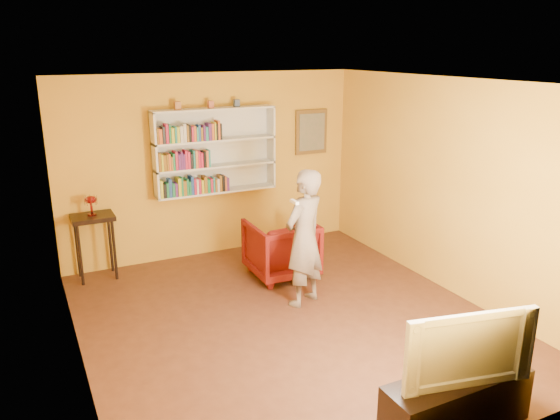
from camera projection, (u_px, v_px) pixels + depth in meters
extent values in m
cube|color=#452416|center=(289.00, 325.00, 6.34)|extent=(5.30, 5.80, 0.12)
cube|color=gold|center=(212.00, 166.00, 8.10)|extent=(5.30, 0.04, 2.70)
cube|color=gold|center=(455.00, 303.00, 3.76)|extent=(5.30, 0.04, 2.70)
cube|color=gold|center=(68.00, 240.00, 4.97)|extent=(0.04, 5.80, 2.70)
cube|color=gold|center=(449.00, 186.00, 6.89)|extent=(0.04, 5.80, 2.70)
cube|color=silver|center=(290.00, 79.00, 5.53)|extent=(5.30, 5.80, 0.06)
cube|color=silver|center=(212.00, 149.00, 7.99)|extent=(1.80, 0.03, 1.20)
cube|color=silver|center=(154.00, 156.00, 7.50)|extent=(0.03, 0.28, 1.20)
cube|color=silver|center=(271.00, 146.00, 8.25)|extent=(0.03, 0.28, 1.20)
cube|color=silver|center=(217.00, 191.00, 8.05)|extent=(1.80, 0.28, 0.03)
cube|color=silver|center=(216.00, 166.00, 7.94)|extent=(1.80, 0.28, 0.03)
cube|color=silver|center=(215.00, 140.00, 7.83)|extent=(1.80, 0.28, 0.03)
cube|color=silver|center=(214.00, 109.00, 7.71)|extent=(1.80, 0.28, 0.03)
cube|color=gold|center=(160.00, 189.00, 7.62)|extent=(0.04, 0.18, 0.25)
cube|color=black|center=(164.00, 190.00, 7.64)|extent=(0.04, 0.17, 0.19)
cube|color=#197243|center=(167.00, 190.00, 7.65)|extent=(0.03, 0.14, 0.21)
cube|color=#1F4091|center=(169.00, 188.00, 7.65)|extent=(0.04, 0.14, 0.26)
cube|color=#197243|center=(173.00, 190.00, 7.68)|extent=(0.04, 0.14, 0.19)
cube|color=#55236B|center=(176.00, 189.00, 7.70)|extent=(0.04, 0.14, 0.19)
cube|color=gold|center=(178.00, 187.00, 7.73)|extent=(0.04, 0.18, 0.26)
cube|color=#197243|center=(181.00, 186.00, 7.73)|extent=(0.03, 0.15, 0.26)
cube|color=brown|center=(184.00, 187.00, 7.76)|extent=(0.04, 0.17, 0.22)
cube|color=#197243|center=(186.00, 186.00, 7.78)|extent=(0.03, 0.17, 0.23)
cube|color=#197243|center=(189.00, 187.00, 7.80)|extent=(0.02, 0.17, 0.20)
cube|color=#1F4091|center=(191.00, 185.00, 7.81)|extent=(0.04, 0.19, 0.26)
cube|color=#B81C40|center=(194.00, 186.00, 7.81)|extent=(0.03, 0.14, 0.23)
cube|color=beige|center=(196.00, 186.00, 7.83)|extent=(0.03, 0.15, 0.22)
cube|color=#B81C40|center=(199.00, 186.00, 7.85)|extent=(0.03, 0.17, 0.22)
cube|color=gold|center=(201.00, 186.00, 7.88)|extent=(0.04, 0.18, 0.20)
cube|color=brown|center=(204.00, 184.00, 7.88)|extent=(0.04, 0.16, 0.25)
cube|color=#197243|center=(208.00, 185.00, 7.90)|extent=(0.04, 0.15, 0.20)
cube|color=#B81C40|center=(210.00, 185.00, 7.92)|extent=(0.03, 0.15, 0.21)
cube|color=teal|center=(213.00, 184.00, 7.94)|extent=(0.03, 0.16, 0.21)
cube|color=brown|center=(214.00, 185.00, 7.96)|extent=(0.02, 0.18, 0.19)
cube|color=beige|center=(217.00, 185.00, 7.98)|extent=(0.03, 0.17, 0.19)
cube|color=brown|center=(219.00, 183.00, 7.97)|extent=(0.04, 0.14, 0.24)
cube|color=black|center=(222.00, 183.00, 8.01)|extent=(0.04, 0.18, 0.23)
cube|color=#CC5C28|center=(224.00, 183.00, 8.02)|extent=(0.02, 0.17, 0.22)
cube|color=#55236B|center=(226.00, 183.00, 8.03)|extent=(0.04, 0.16, 0.19)
cube|color=brown|center=(159.00, 162.00, 7.51)|extent=(0.03, 0.18, 0.25)
cube|color=gold|center=(161.00, 162.00, 7.52)|extent=(0.03, 0.16, 0.24)
cube|color=brown|center=(164.00, 163.00, 7.54)|extent=(0.04, 0.16, 0.22)
cube|color=brown|center=(166.00, 162.00, 7.56)|extent=(0.03, 0.19, 0.23)
cube|color=#CC5C28|center=(168.00, 162.00, 7.58)|extent=(0.03, 0.19, 0.24)
cube|color=brown|center=(171.00, 163.00, 7.58)|extent=(0.02, 0.16, 0.19)
cube|color=#197243|center=(173.00, 161.00, 7.60)|extent=(0.03, 0.19, 0.23)
cube|color=#B81C40|center=(175.00, 160.00, 7.61)|extent=(0.03, 0.18, 0.26)
cube|color=#55236B|center=(178.00, 161.00, 7.64)|extent=(0.04, 0.19, 0.22)
cube|color=#55236B|center=(181.00, 160.00, 7.63)|extent=(0.03, 0.15, 0.25)
cube|color=#55236B|center=(183.00, 161.00, 7.66)|extent=(0.03, 0.19, 0.22)
cube|color=#B81C40|center=(185.00, 159.00, 7.66)|extent=(0.03, 0.16, 0.27)
cube|color=#B81C40|center=(188.00, 160.00, 7.68)|extent=(0.04, 0.16, 0.24)
cube|color=black|center=(190.00, 160.00, 7.71)|extent=(0.03, 0.19, 0.21)
cube|color=teal|center=(193.00, 159.00, 7.72)|extent=(0.03, 0.18, 0.25)
cube|color=#CC5C28|center=(195.00, 159.00, 7.73)|extent=(0.03, 0.16, 0.25)
cube|color=#B81C40|center=(198.00, 159.00, 7.75)|extent=(0.03, 0.18, 0.24)
cube|color=#B81C40|center=(201.00, 160.00, 7.76)|extent=(0.04, 0.16, 0.21)
cube|color=black|center=(203.00, 159.00, 7.77)|extent=(0.03, 0.16, 0.23)
cube|color=#CC5C28|center=(206.00, 158.00, 7.79)|extent=(0.03, 0.16, 0.24)
cube|color=teal|center=(208.00, 158.00, 7.81)|extent=(0.03, 0.18, 0.24)
cube|color=brown|center=(157.00, 136.00, 7.39)|extent=(0.02, 0.15, 0.22)
cube|color=#CC5C28|center=(159.00, 136.00, 7.42)|extent=(0.04, 0.18, 0.20)
cube|color=black|center=(163.00, 135.00, 7.43)|extent=(0.04, 0.17, 0.23)
cube|color=#B81C40|center=(166.00, 134.00, 7.44)|extent=(0.04, 0.14, 0.27)
cube|color=#197243|center=(169.00, 134.00, 7.46)|extent=(0.03, 0.15, 0.26)
cube|color=gold|center=(172.00, 135.00, 7.49)|extent=(0.04, 0.17, 0.21)
cube|color=teal|center=(175.00, 134.00, 7.50)|extent=(0.03, 0.15, 0.22)
cube|color=gold|center=(177.00, 135.00, 7.52)|extent=(0.04, 0.16, 0.22)
cube|color=beige|center=(180.00, 134.00, 7.54)|extent=(0.04, 0.17, 0.23)
cube|color=beige|center=(184.00, 133.00, 7.54)|extent=(0.04, 0.14, 0.25)
cube|color=brown|center=(186.00, 133.00, 7.58)|extent=(0.02, 0.19, 0.23)
cube|color=black|center=(188.00, 133.00, 7.59)|extent=(0.03, 0.18, 0.23)
cube|color=#B81C40|center=(191.00, 134.00, 7.61)|extent=(0.03, 0.17, 0.21)
cube|color=#CC5C28|center=(194.00, 133.00, 7.61)|extent=(0.03, 0.16, 0.22)
cube|color=teal|center=(196.00, 134.00, 7.63)|extent=(0.03, 0.14, 0.20)
cube|color=#1F4091|center=(198.00, 133.00, 7.64)|extent=(0.03, 0.16, 0.23)
cube|color=brown|center=(200.00, 134.00, 7.67)|extent=(0.03, 0.18, 0.19)
cube|color=#55236B|center=(203.00, 133.00, 7.67)|extent=(0.03, 0.16, 0.22)
cube|color=teal|center=(206.00, 133.00, 7.69)|extent=(0.04, 0.15, 0.19)
cube|color=#55236B|center=(208.00, 131.00, 7.72)|extent=(0.04, 0.19, 0.24)
cube|color=#CC5C28|center=(212.00, 132.00, 7.72)|extent=(0.03, 0.14, 0.24)
cube|color=gold|center=(214.00, 131.00, 7.74)|extent=(0.02, 0.17, 0.25)
cube|color=black|center=(216.00, 131.00, 7.75)|extent=(0.03, 0.15, 0.23)
cube|color=#CC5C28|center=(217.00, 130.00, 7.77)|extent=(0.03, 0.18, 0.27)
cube|color=black|center=(220.00, 131.00, 7.77)|extent=(0.02, 0.15, 0.23)
cube|color=#A1602E|center=(177.00, 106.00, 7.46)|extent=(0.08, 0.08, 0.11)
cube|color=#A85238|center=(211.00, 104.00, 7.67)|extent=(0.07, 0.07, 0.10)
cube|color=#42506E|center=(236.00, 103.00, 7.83)|extent=(0.08, 0.08, 0.11)
cube|color=brown|center=(311.00, 132.00, 8.63)|extent=(0.55, 0.04, 0.70)
cube|color=#7F705C|center=(312.00, 132.00, 8.61)|extent=(0.45, 0.02, 0.58)
cylinder|color=black|center=(80.00, 255.00, 7.15)|extent=(0.04, 0.04, 0.84)
cylinder|color=black|center=(114.00, 250.00, 7.33)|extent=(0.04, 0.04, 0.84)
cylinder|color=black|center=(77.00, 248.00, 7.42)|extent=(0.04, 0.04, 0.84)
cylinder|color=black|center=(110.00, 243.00, 7.61)|extent=(0.04, 0.04, 0.84)
cube|color=black|center=(92.00, 217.00, 7.25)|extent=(0.55, 0.42, 0.06)
cylinder|color=maroon|center=(92.00, 215.00, 7.24)|extent=(0.11, 0.11, 0.02)
cylinder|color=maroon|center=(92.00, 209.00, 7.21)|extent=(0.03, 0.03, 0.14)
ellipsoid|color=maroon|center=(91.00, 200.00, 7.18)|extent=(0.15, 0.15, 0.10)
cylinder|color=beige|center=(97.00, 199.00, 7.21)|extent=(0.01, 0.01, 0.11)
cylinder|color=beige|center=(94.00, 199.00, 7.25)|extent=(0.01, 0.01, 0.11)
cylinder|color=beige|center=(90.00, 199.00, 7.25)|extent=(0.01, 0.01, 0.11)
cylinder|color=beige|center=(86.00, 200.00, 7.20)|extent=(0.01, 0.01, 0.11)
cylinder|color=beige|center=(85.00, 201.00, 7.15)|extent=(0.01, 0.01, 0.11)
cylinder|color=beige|center=(87.00, 202.00, 7.11)|extent=(0.01, 0.01, 0.11)
cylinder|color=beige|center=(92.00, 202.00, 7.11)|extent=(0.01, 0.01, 0.11)
cylinder|color=beige|center=(96.00, 201.00, 7.16)|extent=(0.01, 0.01, 0.11)
imported|color=#4F0507|center=(281.00, 248.00, 7.47)|extent=(0.86, 0.88, 0.79)
imported|color=#6E5E51|center=(304.00, 238.00, 6.53)|extent=(0.73, 0.62, 1.69)
cube|color=white|center=(294.00, 202.00, 6.04)|extent=(0.04, 0.15, 0.04)
cube|color=black|center=(456.00, 403.00, 4.49)|extent=(1.30, 0.39, 0.47)
imported|color=black|center=(463.00, 344.00, 4.33)|extent=(1.11, 0.37, 0.64)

